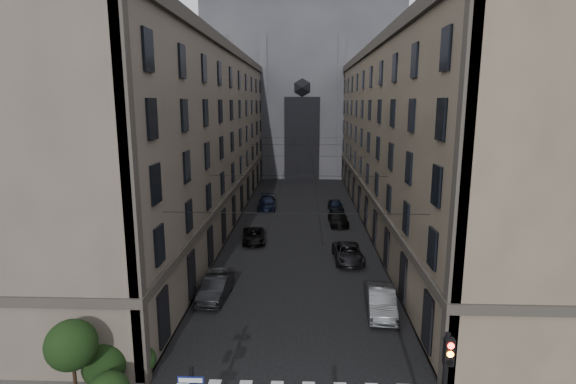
# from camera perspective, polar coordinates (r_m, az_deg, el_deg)

# --- Properties ---
(sidewalk_left) EXTENTS (7.00, 80.00, 0.15)m
(sidewalk_left) POSITION_cam_1_polar(r_m,az_deg,el_deg) (51.67, -10.23, -3.51)
(sidewalk_left) COLOR #383533
(sidewalk_left) RESTS_ON ground
(sidewalk_right) EXTENTS (7.00, 80.00, 0.15)m
(sidewalk_right) POSITION_cam_1_polar(r_m,az_deg,el_deg) (51.48, 13.31, -3.70)
(sidewalk_right) COLOR #383533
(sidewalk_right) RESTS_ON ground
(building_left) EXTENTS (13.60, 60.60, 18.85)m
(building_left) POSITION_cam_1_polar(r_m,az_deg,el_deg) (50.85, -13.86, 6.71)
(building_left) COLOR #50483D
(building_left) RESTS_ON ground
(building_right) EXTENTS (13.60, 60.60, 18.85)m
(building_right) POSITION_cam_1_polar(r_m,az_deg,el_deg) (50.59, 17.08, 6.52)
(building_right) COLOR brown
(building_right) RESTS_ON ground
(gothic_tower) EXTENTS (35.00, 23.00, 58.00)m
(gothic_tower) POSITION_cam_1_polar(r_m,az_deg,el_deg) (87.83, 1.87, 14.40)
(gothic_tower) COLOR #2D2D33
(gothic_tower) RESTS_ON ground
(traffic_light_right) EXTENTS (0.34, 0.50, 5.20)m
(traffic_light_right) POSITION_cam_1_polar(r_m,az_deg,el_deg) (18.45, 19.32, -21.89)
(traffic_light_right) COLOR black
(traffic_light_right) RESTS_ON ground
(shrub_cluster) EXTENTS (3.90, 4.40, 3.90)m
(shrub_cluster) POSITION_cam_1_polar(r_m,az_deg,el_deg) (23.03, -23.11, -19.32)
(shrub_cluster) COLOR black
(shrub_cluster) RESTS_ON sidewalk_left
(tram_wires) EXTENTS (14.00, 60.00, 0.43)m
(tram_wires) POSITION_cam_1_polar(r_m,az_deg,el_deg) (48.75, 1.55, 4.37)
(tram_wires) COLOR black
(tram_wires) RESTS_ON ground
(car_left_near) EXTENTS (2.07, 4.74, 1.59)m
(car_left_near) POSITION_cam_1_polar(r_m,az_deg,el_deg) (32.17, -9.52, -11.48)
(car_left_near) COLOR slate
(car_left_near) RESTS_ON ground
(car_left_midnear) EXTENTS (1.93, 4.69, 1.51)m
(car_left_midnear) POSITION_cam_1_polar(r_m,az_deg,el_deg) (31.64, -9.16, -11.95)
(car_left_midnear) COLOR black
(car_left_midnear) RESTS_ON ground
(car_left_midfar) EXTENTS (2.65, 4.80, 1.27)m
(car_left_midfar) POSITION_cam_1_polar(r_m,az_deg,el_deg) (43.18, -4.39, -5.57)
(car_left_midfar) COLOR black
(car_left_midfar) RESTS_ON ground
(car_left_far) EXTENTS (2.44, 5.38, 1.53)m
(car_left_far) POSITION_cam_1_polar(r_m,az_deg,el_deg) (56.41, -2.68, -1.36)
(car_left_far) COLOR black
(car_left_far) RESTS_ON ground
(car_right_near) EXTENTS (2.11, 4.94, 1.59)m
(car_right_near) POSITION_cam_1_polar(r_m,az_deg,el_deg) (29.84, 11.79, -13.46)
(car_right_near) COLOR gray
(car_right_near) RESTS_ON ground
(car_right_midnear) EXTENTS (2.56, 5.18, 1.41)m
(car_right_midnear) POSITION_cam_1_polar(r_m,az_deg,el_deg) (38.40, 7.64, -7.71)
(car_right_midnear) COLOR black
(car_right_midnear) RESTS_ON ground
(car_right_midfar) EXTENTS (2.17, 4.96, 1.42)m
(car_right_midfar) POSITION_cam_1_polar(r_m,az_deg,el_deg) (49.40, 6.39, -3.33)
(car_right_midfar) COLOR black
(car_right_midfar) RESTS_ON ground
(car_right_far) EXTENTS (1.93, 4.36, 1.46)m
(car_right_far) POSITION_cam_1_polar(r_m,az_deg,el_deg) (55.28, 6.07, -1.71)
(car_right_far) COLOR black
(car_right_far) RESTS_ON ground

